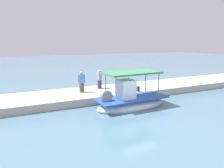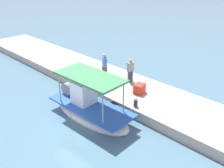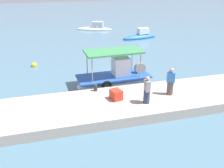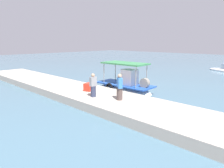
{
  "view_description": "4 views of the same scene",
  "coord_description": "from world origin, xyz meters",
  "views": [
    {
      "loc": [
        7.4,
        12.04,
        4.74
      ],
      "look_at": [
        0.17,
        -3.25,
        1.29
      ],
      "focal_mm": 33.88,
      "sensor_mm": 36.0,
      "label": 1
    },
    {
      "loc": [
        -9.78,
        7.32,
        7.98
      ],
      "look_at": [
        0.22,
        -2.83,
        1.23
      ],
      "focal_mm": 40.37,
      "sensor_mm": 36.0,
      "label": 2
    },
    {
      "loc": [
        -4.94,
        -17.34,
        7.58
      ],
      "look_at": [
        -0.77,
        -2.3,
        0.82
      ],
      "focal_mm": 41.23,
      "sensor_mm": 36.0,
      "label": 3
    },
    {
      "loc": [
        10.9,
        -13.93,
        4.4
      ],
      "look_at": [
        0.07,
        -2.56,
        1.05
      ],
      "focal_mm": 32.18,
      "sensor_mm": 36.0,
      "label": 4
    }
  ],
  "objects": [
    {
      "name": "ground_plane",
      "position": [
        0.0,
        0.0,
        0.0
      ],
      "size": [
        120.0,
        120.0,
        0.0
      ],
      "primitive_type": "plane",
      "color": "slate"
    },
    {
      "name": "dock_quay",
      "position": [
        0.0,
        -4.28,
        0.3
      ],
      "size": [
        36.0,
        4.13,
        0.6
      ],
      "primitive_type": "cube",
      "color": "#B2A799",
      "rests_on": "ground_plane"
    },
    {
      "name": "main_fishing_boat",
      "position": [
        -0.13,
        -0.68,
        0.49
      ],
      "size": [
        5.51,
        2.34,
        2.96
      ],
      "color": "white",
      "rests_on": "ground_plane"
    },
    {
      "name": "fisherman_near_bollard",
      "position": [
        0.57,
        -4.99,
        1.34
      ],
      "size": [
        0.39,
        0.48,
        1.65
      ],
      "color": "#333A55",
      "rests_on": "dock_quay"
    },
    {
      "name": "fisherman_by_crate",
      "position": [
        2.42,
        -4.3,
        1.39
      ],
      "size": [
        0.56,
        0.54,
        1.75
      ],
      "color": "brown",
      "rests_on": "dock_quay"
    },
    {
      "name": "mooring_bollard",
      "position": [
        -1.94,
        -2.57,
        0.81
      ],
      "size": [
        0.24,
        0.24,
        0.43
      ],
      "primitive_type": "cylinder",
      "color": "#2D2D33",
      "rests_on": "dock_quay"
    },
    {
      "name": "cargo_crate",
      "position": [
        -1.0,
        -4.07,
        0.89
      ],
      "size": [
        0.72,
        0.82,
        0.59
      ],
      "primitive_type": "cube",
      "rotation": [
        0.0,
        0.0,
        1.8
      ],
      "color": "red",
      "rests_on": "dock_quay"
    },
    {
      "name": "marker_buoy",
      "position": [
        -5.83,
        5.17,
        0.1
      ],
      "size": [
        0.5,
        0.5,
        0.5
      ],
      "color": "yellow",
      "rests_on": "ground_plane"
    },
    {
      "name": "moored_boat_near",
      "position": [
        7.03,
        12.6,
        0.25
      ],
      "size": [
        4.8,
        2.08,
        1.51
      ],
      "color": "blue",
      "rests_on": "ground_plane"
    },
    {
      "name": "moored_boat_mid",
      "position": [
        2.62,
        19.18,
        0.21
      ],
      "size": [
        5.19,
        3.1,
        1.45
      ],
      "color": "white",
      "rests_on": "ground_plane"
    }
  ]
}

